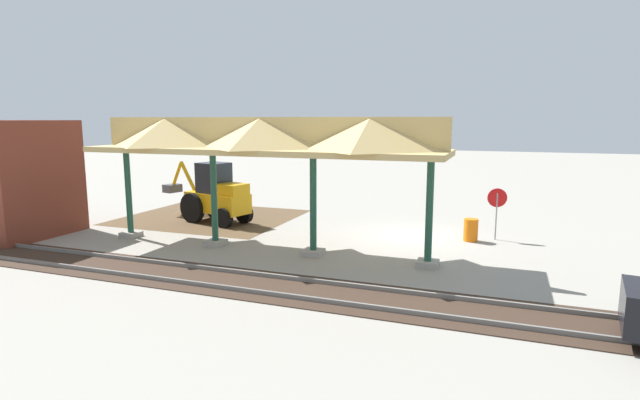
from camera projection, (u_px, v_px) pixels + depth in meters
ground_plane at (411, 237)px, 20.70m from camera, size 120.00×120.00×0.00m
dirt_work_zone at (210, 217)px, 24.80m from camera, size 8.11×7.00×0.01m
platform_canopy at (261, 138)px, 17.94m from camera, size 13.37×3.20×4.90m
rail_tracks at (361, 297)px, 13.57m from camera, size 60.00×2.58×0.15m
stop_sign at (497, 203)px, 19.98m from camera, size 0.75×0.15×2.10m
backhoe at (215, 196)px, 23.43m from camera, size 5.30×2.55×2.82m
dirt_mound at (203, 213)px, 26.06m from camera, size 5.82×5.82×1.50m
brick_utility_building at (16, 179)px, 20.66m from camera, size 3.45×3.97×4.78m
traffic_barrel at (471, 230)px, 19.91m from camera, size 0.56×0.56×0.90m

